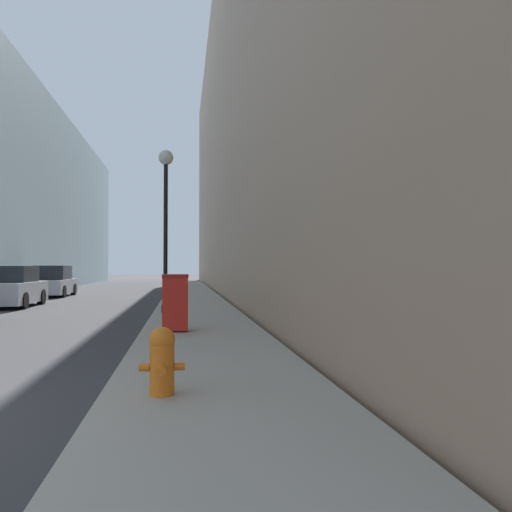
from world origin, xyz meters
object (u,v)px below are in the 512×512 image
Objects in this scene: parked_sedan_far at (53,282)px; parked_sedan_near at (10,288)px; lamppost at (166,201)px; trash_bin at (175,302)px; fire_hydrant at (162,359)px.

parked_sedan_near is at bearing -89.13° from parked_sedan_far.
lamppost is 8.35m from parked_sedan_near.
trash_bin is 0.25× the size of lamppost.
parked_sedan_far is (-6.72, 16.60, -0.04)m from trash_bin.
parked_sedan_near reaches higher than trash_bin.
fire_hydrant is 0.19× the size of parked_sedan_near.
trash_bin is 0.32× the size of parked_sedan_near.
lamppost is 1.31× the size of parked_sedan_near.
parked_sedan_near reaches higher than fire_hydrant.
lamppost is at bearing 91.74° from fire_hydrant.
trash_bin is 11.52m from parked_sedan_near.
parked_sedan_far is (-0.11, 7.16, 0.00)m from parked_sedan_near.
trash_bin is at bearing 89.33° from fire_hydrant.
parked_sedan_near is at bearing 142.99° from lamppost.
parked_sedan_far is at bearing 118.12° from lamppost.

